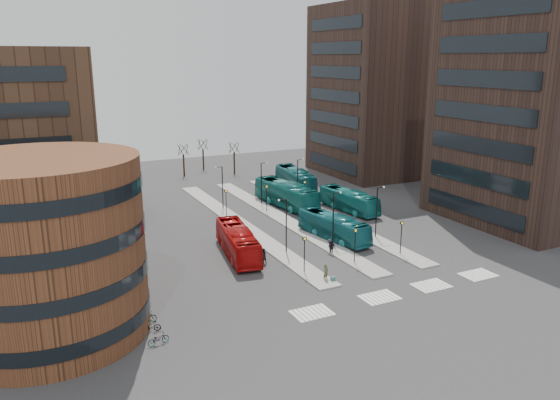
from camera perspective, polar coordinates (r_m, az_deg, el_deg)
name	(u,v)px	position (r m, az deg, el deg)	size (l,w,h in m)	color
ground	(417,313)	(48.61, 14.16, -11.39)	(160.00, 160.00, 0.00)	#2C2C2F
island_left	(240,224)	(70.79, -4.17, -2.53)	(2.50, 45.00, 0.15)	gray
island_mid	(282,218)	(73.13, 0.20, -1.92)	(2.50, 45.00, 0.15)	gray
island_right	(321,213)	(75.88, 4.26, -1.34)	(2.50, 45.00, 0.15)	gray
suitcase	(333,279)	(53.39, 5.55, -8.23)	(0.42, 0.34, 0.53)	navy
red_bus	(238,242)	(59.59, -4.46, -4.35)	(2.69, 11.48, 3.20)	#B60E0E
teal_bus_a	(334,227)	(65.07, 5.62, -2.81)	(2.52, 10.77, 3.00)	#15666D
teal_bus_b	(286,194)	(78.73, 0.63, 0.60)	(3.05, 13.02, 3.63)	#146764
teal_bus_c	(349,200)	(77.15, 7.21, -0.05)	(2.53, 10.83, 3.02)	#166F6F
teal_bus_d	(295,179)	(88.92, 1.61, 2.19)	(2.92, 12.46, 3.47)	#13595F
traveller	(326,272)	(53.36, 4.81, -7.53)	(0.63, 0.41, 1.72)	#4A4D2E
commuter_a	(263,256)	(57.44, -1.77, -5.86)	(0.81, 0.63, 1.67)	black
commuter_b	(332,247)	(60.29, 5.45, -4.92)	(0.97, 0.40, 1.65)	black
commuter_c	(329,246)	(60.78, 5.19, -4.81)	(0.99, 0.57, 1.54)	black
bicycle_near	(158,339)	(43.39, -12.61, -13.98)	(0.59, 1.71, 0.90)	gray
bicycle_mid	(151,326)	(45.33, -13.31, -12.69)	(0.43, 1.51, 0.91)	gray
bicycle_far	(146,317)	(46.91, -13.82, -11.76)	(0.59, 1.70, 0.89)	gray
crosswalk_stripes	(404,292)	(52.40, 12.82, -9.31)	(22.35, 2.40, 0.01)	silver
round_building	(44,249)	(45.06, -23.47, -4.70)	(15.16, 15.16, 14.00)	brown
tower_near	(540,105)	(78.39, 25.49, 8.91)	(20.12, 20.00, 30.00)	#32221B
tower_far	(381,91)	(103.05, 10.46, 11.14)	(20.12, 20.00, 30.00)	#32221B
sign_poles	(304,215)	(66.34, 2.57, -1.59)	(12.45, 22.12, 3.65)	black
lamp_posts	(293,196)	(70.76, 1.38, 0.45)	(14.04, 20.24, 6.12)	black
bare_trees	(207,159)	(102.26, -7.63, 4.29)	(10.97, 8.14, 5.90)	black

